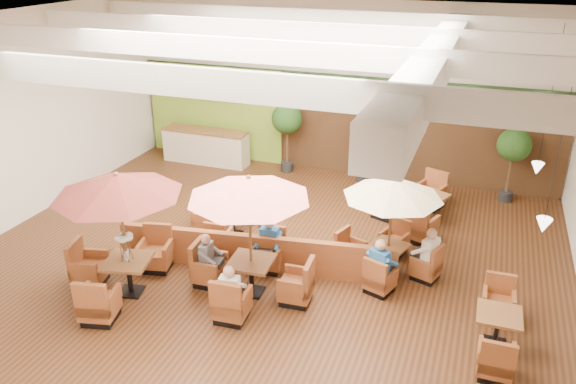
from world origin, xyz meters
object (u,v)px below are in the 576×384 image
at_px(topiary_2, 514,148).
at_px(diner_1, 269,240).
at_px(service_counter, 206,146).
at_px(diner_0, 231,287).
at_px(topiary_0, 287,121).
at_px(diner_3, 381,261).
at_px(table_3, 226,218).
at_px(diner_2, 209,254).
at_px(table_1, 250,215).
at_px(booth_divider, 254,253).
at_px(table_5, 414,208).
at_px(diner_4, 428,249).
at_px(topiary_1, 365,131).
at_px(table_0, 117,209).
at_px(table_4, 497,330).
at_px(table_2, 392,207).

xyz_separation_m(topiary_2, diner_1, (-5.15, -5.97, -0.87)).
bearing_deg(service_counter, topiary_2, 1.17).
distance_m(service_counter, diner_0, 9.09).
relative_size(topiary_0, diner_3, 2.72).
relative_size(table_3, diner_3, 2.69).
relative_size(service_counter, diner_2, 3.85).
distance_m(service_counter, table_1, 8.33).
bearing_deg(table_1, topiary_2, 49.47).
xyz_separation_m(table_3, topiary_2, (6.87, 4.69, 1.21)).
relative_size(table_3, diner_0, 2.80).
relative_size(booth_divider, table_5, 2.16).
bearing_deg(topiary_0, diner_0, -77.69).
xyz_separation_m(diner_2, diner_4, (4.50, 1.86, 0.02)).
xyz_separation_m(topiary_1, diner_4, (2.65, -5.12, -0.90)).
distance_m(topiary_2, diner_2, 9.36).
distance_m(service_counter, topiary_2, 9.87).
relative_size(booth_divider, table_0, 2.24).
distance_m(table_3, topiary_1, 5.48).
relative_size(table_0, diner_2, 3.74).
bearing_deg(table_4, diner_1, 167.31).
xyz_separation_m(table_4, diner_3, (-2.43, 1.00, 0.43)).
bearing_deg(diner_2, table_3, -168.04).
bearing_deg(table_3, diner_3, -22.09).
height_order(table_4, diner_1, diner_1).
bearing_deg(diner_1, topiary_0, -78.30).
height_order(booth_divider, table_0, table_0).
xyz_separation_m(topiary_0, diner_0, (1.75, -8.00, -0.96)).
bearing_deg(diner_1, diner_0, 85.38).
relative_size(topiary_1, diner_4, 2.68).
height_order(topiary_1, diner_1, topiary_1).
bearing_deg(topiary_0, table_1, -75.96).
bearing_deg(table_5, service_counter, -175.39).
bearing_deg(topiary_1, diner_3, -73.54).
bearing_deg(diner_1, table_3, -41.08).
bearing_deg(table_0, topiary_0, 70.36).
xyz_separation_m(table_0, diner_1, (2.55, 1.93, -1.24)).
bearing_deg(diner_4, table_2, 113.21).
distance_m(table_4, table_5, 5.22).
xyz_separation_m(table_4, diner_1, (-5.04, 1.04, 0.43)).
height_order(table_5, topiary_0, topiary_0).
distance_m(service_counter, topiary_1, 5.60).
bearing_deg(table_0, table_4, -7.12).
relative_size(service_counter, table_3, 1.31).
distance_m(table_1, topiary_0, 7.20).
height_order(booth_divider, topiary_1, topiary_1).
relative_size(table_2, diner_1, 2.93).
bearing_deg(table_5, diner_4, -55.89).
bearing_deg(table_4, diner_4, 128.56).
distance_m(service_counter, table_0, 8.11).
bearing_deg(table_3, table_4, -24.12).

